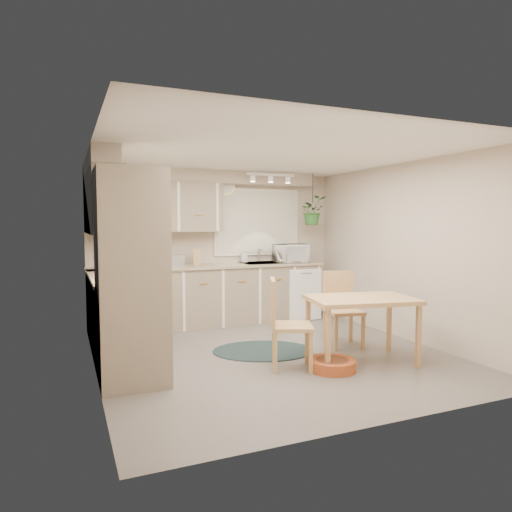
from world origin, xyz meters
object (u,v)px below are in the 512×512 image
at_px(chair_left, 292,324).
at_px(microwave, 291,251).
at_px(dining_table, 361,329).
at_px(braided_rug, 263,351).
at_px(chair_back, 344,309).
at_px(pet_bed, 332,365).

height_order(chair_left, microwave, microwave).
relative_size(dining_table, braided_rug, 0.93).
distance_m(chair_back, braided_rug, 1.17).
height_order(chair_left, braided_rug, chair_left).
xyz_separation_m(chair_left, pet_bed, (0.36, -0.24, -0.43)).
relative_size(chair_back, braided_rug, 0.76).
bearing_deg(dining_table, pet_bed, -161.82).
bearing_deg(microwave, braided_rug, -117.07).
relative_size(dining_table, microwave, 2.17).
xyz_separation_m(chair_left, braided_rug, (-0.02, 0.72, -0.48)).
bearing_deg(dining_table, braided_rug, 136.96).
relative_size(dining_table, pet_bed, 2.29).
height_order(dining_table, microwave, microwave).
xyz_separation_m(dining_table, chair_back, (0.19, 0.63, 0.11)).
height_order(dining_table, chair_back, chair_back).
xyz_separation_m(dining_table, pet_bed, (-0.48, -0.16, -0.31)).
bearing_deg(pet_bed, dining_table, 18.18).
xyz_separation_m(braided_rug, pet_bed, (0.38, -0.97, 0.05)).
distance_m(chair_left, microwave, 2.61).
bearing_deg(microwave, pet_bed, -97.22).
xyz_separation_m(dining_table, braided_rug, (-0.87, 0.81, -0.36)).
distance_m(dining_table, chair_left, 0.86).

